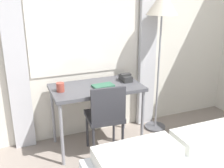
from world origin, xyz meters
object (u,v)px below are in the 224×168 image
object	(u,v)px
mug	(60,87)
desk_chair	(106,115)
desk	(96,92)
book	(103,86)
standing_lamp	(162,12)
telephone	(126,78)

from	to	relation	value
mug	desk_chair	bearing A→B (deg)	-26.98
desk_chair	mug	size ratio (longest dim) A/B	8.73
desk	mug	distance (m)	0.44
book	mug	size ratio (longest dim) A/B	2.54
desk_chair	standing_lamp	distance (m)	1.43
telephone	book	xyz separation A→B (m)	(-0.33, -0.10, -0.03)
telephone	book	bearing A→B (deg)	-163.90
desk	telephone	world-z (taller)	telephone
desk	standing_lamp	bearing A→B (deg)	5.67
desk	desk_chair	world-z (taller)	desk_chair
mug	book	bearing A→B (deg)	-3.61
desk	desk_chair	xyz separation A→B (m)	(0.02, -0.25, -0.19)
standing_lamp	mug	bearing A→B (deg)	-175.30
standing_lamp	telephone	size ratio (longest dim) A/B	9.85
standing_lamp	telephone	distance (m)	0.92
desk	desk_chair	bearing A→B (deg)	-85.39
desk_chair	standing_lamp	size ratio (longest dim) A/B	0.48
desk	book	world-z (taller)	book
telephone	desk	bearing A→B (deg)	-173.44
desk_chair	telephone	size ratio (longest dim) A/B	4.69
desk	desk_chair	size ratio (longest dim) A/B	1.20
desk_chair	desk	bearing A→B (deg)	99.74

